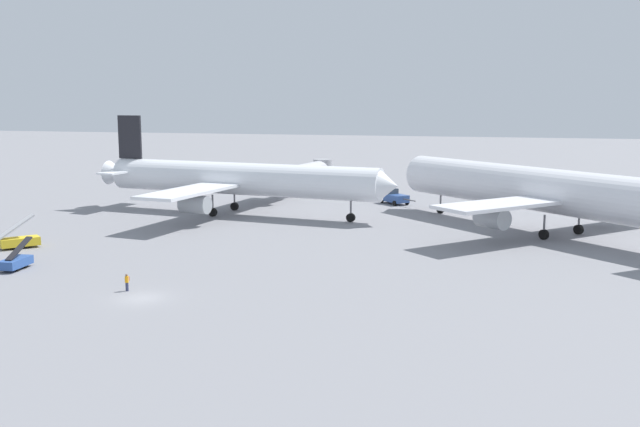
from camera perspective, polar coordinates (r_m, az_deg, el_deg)
The scene contains 8 objects.
ground_plane at distance 67.80m, azimuth -13.89°, elevation -6.51°, with size 600.00×600.00×0.00m, color gray.
airliner_at_gate_left at distance 113.18m, azimuth -6.43°, elevation 2.69°, with size 50.78×41.66×15.23m.
airliner_being_pushed at distance 100.95m, azimuth 17.30°, elevation 1.73°, with size 45.12×42.66×17.14m.
pushback_tug at distance 125.13m, azimuth 5.84°, elevation 1.32°, with size 7.03×7.03×2.88m.
gse_belt_loader_portside at distance 83.11m, azimuth -22.87°, elevation -3.52°, with size 2.18×5.01×3.02m.
gse_stair_truck_yellow at distance 94.64m, azimuth -22.64°, elevation -1.93°, with size 4.47×4.71×4.06m.
ground_crew_marshaller_foreground at distance 70.42m, azimuth -15.00°, elevation -5.26°, with size 0.50×0.36×1.64m.
jet_bridge at distance 140.33m, azimuth -0.91°, elevation 3.36°, with size 6.00×20.41×5.83m.
Camera 1 is at (32.07, -57.03, 17.79)m, focal length 40.56 mm.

